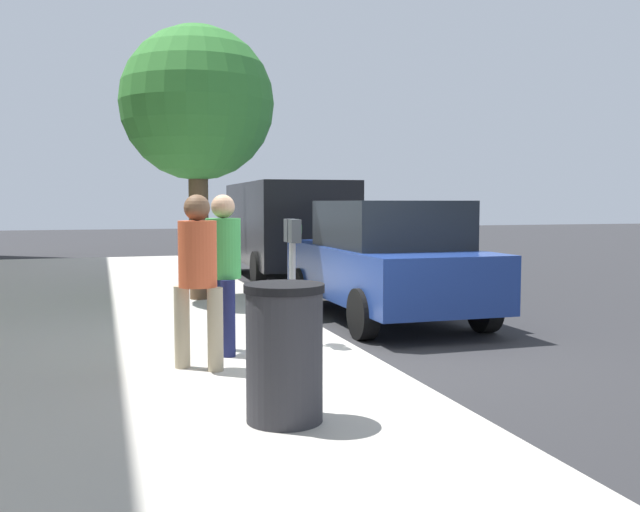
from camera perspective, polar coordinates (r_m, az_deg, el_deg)
ground_plane at (r=8.04m, az=2.71°, el=-8.21°), size 80.00×80.00×0.00m
sidewalk_slab at (r=7.56m, az=-19.44°, el=-8.67°), size 28.00×6.00×0.15m
parking_meter at (r=7.91m, az=-2.23°, el=0.14°), size 0.36×0.12×1.41m
pedestrian_at_meter at (r=7.49m, az=-7.80°, el=-0.45°), size 0.51×0.37×1.68m
pedestrian_bystander at (r=6.79m, az=-9.85°, el=-1.01°), size 0.37×0.44×1.67m
parked_sedan_near at (r=10.53m, az=5.31°, el=-0.30°), size 4.40×1.97×1.77m
parked_van_far at (r=16.13m, az=-2.78°, el=2.61°), size 5.27×2.27×2.18m
street_tree at (r=11.89m, az=-9.88°, el=11.90°), size 2.49×2.49×4.45m
traffic_signal at (r=15.91m, az=-9.09°, el=7.29°), size 0.24×0.44×3.60m
trash_bin at (r=5.19m, az=-2.89°, el=-7.78°), size 0.59×0.59×1.01m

